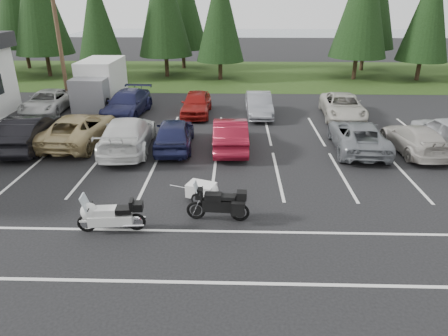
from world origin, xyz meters
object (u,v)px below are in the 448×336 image
utility_pole (58,34)px  car_far_0 (48,102)px  car_far_4 (343,106)px  car_near_1 (30,132)px  car_far_2 (196,103)px  car_near_8 (448,133)px  cargo_trailer (201,192)px  car_far_1 (127,104)px  car_far_3 (259,105)px  touring_motorcycle (110,213)px  car_near_3 (127,134)px  car_near_4 (174,133)px  car_near_5 (230,134)px  car_near_7 (414,139)px  car_near_6 (358,136)px  car_near_2 (79,129)px  box_truck (98,83)px

utility_pole → car_far_0: bearing=-114.0°
car_far_0 → car_far_4: 18.67m
car_near_1 → car_far_2: 9.79m
car_near_8 → cargo_trailer: bearing=23.5°
car_near_8 → car_far_1: bearing=-20.3°
car_far_3 → touring_motorcycle: bearing=-113.6°
car_far_1 → touring_motorcycle: bearing=-73.3°
car_near_3 → car_near_4: car_near_3 is taller
car_near_5 → car_near_7: car_near_5 is taller
car_near_3 → car_far_4: (11.80, 5.93, -0.10)m
car_near_8 → touring_motorcycle: bearing=26.4°
car_near_7 → car_near_8: bearing=-171.0°
car_near_3 → car_near_6: 11.18m
car_far_0 → cargo_trailer: car_far_0 is taller
utility_pole → car_near_3: utility_pole is taller
car_near_2 → car_near_4: car_near_4 is taller
car_near_1 → car_far_2: size_ratio=1.15×
car_near_4 → touring_motorcycle: size_ratio=1.86×
car_near_5 → car_far_2: 6.38m
car_far_0 → cargo_trailer: size_ratio=3.39×
car_far_1 → car_near_4: bearing=-51.9°
utility_pole → car_near_1: 9.06m
box_truck → touring_motorcycle: size_ratio=2.34×
car_near_4 → cargo_trailer: bearing=105.1°
car_near_5 → car_far_1: (-6.51, 5.68, -0.00)m
touring_motorcycle → car_near_6: bearing=32.7°
utility_pole → car_near_7: (19.95, -8.13, -4.03)m
car_near_8 → car_far_0: car_near_8 is taller
box_truck → car_far_0: bearing=-142.5°
utility_pole → car_far_4: size_ratio=1.78×
car_near_5 → touring_motorcycle: bearing=62.3°
box_truck → car_near_5: size_ratio=1.21×
car_near_4 → car_far_1: (-3.77, 5.72, 0.00)m
car_near_2 → car_far_4: bearing=-158.1°
car_near_3 → cargo_trailer: size_ratio=3.82×
car_far_3 → touring_motorcycle: 14.56m
car_near_4 → car_near_7: size_ratio=0.97×
car_far_3 → touring_motorcycle: size_ratio=1.78×
car_near_4 → car_far_0: bearing=-38.0°
car_far_1 → utility_pole: bearing=158.9°
car_near_6 → car_far_3: car_near_6 is taller
car_near_1 → car_near_6: (16.03, 0.19, -0.11)m
car_far_3 → cargo_trailer: (-2.68, -11.33, -0.37)m
car_far_4 → car_near_4: bearing=-145.3°
car_near_8 → car_far_3: (-8.86, 5.71, -0.13)m
car_near_1 → car_far_4: bearing=-165.0°
car_near_4 → utility_pole: bearing=-46.4°
utility_pole → car_near_4: bearing=-43.4°
car_near_4 → car_far_2: (0.53, 6.02, -0.03)m
cargo_trailer → car_far_4: bearing=75.0°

